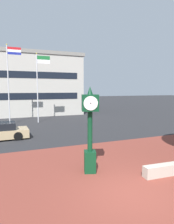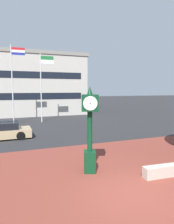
% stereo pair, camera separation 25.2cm
% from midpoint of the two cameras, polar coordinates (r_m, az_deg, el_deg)
% --- Properties ---
extents(ground_plane, '(200.00, 200.00, 0.00)m').
position_cam_midpoint_polar(ground_plane, '(8.14, 12.22, -21.44)').
color(ground_plane, '#262628').
extents(plaza_brick_paving, '(44.00, 10.75, 0.01)m').
position_cam_midpoint_polar(plaza_brick_paving, '(9.19, 7.14, -17.94)').
color(plaza_brick_paving, brown).
rests_on(plaza_brick_paving, ground).
extents(street_clock, '(0.92, 0.94, 3.94)m').
position_cam_midpoint_polar(street_clock, '(9.03, 0.05, -4.04)').
color(street_clock, '#0C381E').
rests_on(street_clock, ground).
extents(flagpole_primary, '(1.51, 0.14, 8.58)m').
position_cam_midpoint_polar(flagpole_primary, '(23.39, -21.52, 8.79)').
color(flagpole_primary, silver).
rests_on(flagpole_primary, ground).
extents(flagpole_secondary, '(1.57, 0.14, 7.86)m').
position_cam_midpoint_polar(flagpole_secondary, '(23.63, -13.89, 8.21)').
color(flagpole_secondary, silver).
rests_on(flagpole_secondary, ground).
extents(civic_building, '(21.19, 12.10, 9.16)m').
position_cam_midpoint_polar(civic_building, '(34.22, -21.58, 7.30)').
color(civic_building, '#B2ADA3').
rests_on(civic_building, ground).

